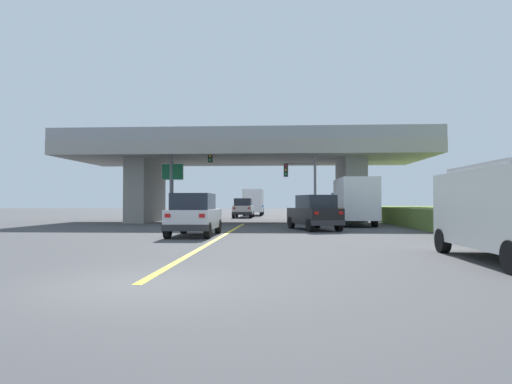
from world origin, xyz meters
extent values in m
plane|color=#424244|center=(0.00, 27.32, 0.00)|extent=(160.00, 160.00, 0.00)
cube|color=gray|center=(0.00, 27.32, 5.53)|extent=(28.22, 10.39, 1.05)
cube|color=gray|center=(-8.34, 27.32, 2.50)|extent=(1.60, 6.24, 5.01)
cube|color=gray|center=(8.34, 27.32, 2.50)|extent=(1.60, 6.24, 5.01)
cube|color=gray|center=(0.00, 22.28, 6.50)|extent=(28.22, 0.20, 0.90)
cube|color=gray|center=(0.00, 32.37, 6.50)|extent=(28.22, 0.20, 0.90)
cube|color=yellow|center=(0.00, 12.30, 0.00)|extent=(0.20, 24.59, 0.01)
cube|color=silver|center=(-1.34, 12.48, 0.81)|extent=(1.99, 4.34, 0.90)
cube|color=#1E232D|center=(-1.34, 12.16, 1.64)|extent=(1.75, 2.39, 0.76)
cube|color=#2D2D30|center=(-1.34, 10.36, 0.50)|extent=(2.03, 0.20, 0.28)
cube|color=red|center=(-2.09, 10.29, 1.03)|extent=(0.24, 0.06, 0.16)
cube|color=red|center=(-0.59, 10.29, 1.03)|extent=(0.24, 0.06, 0.16)
cylinder|color=black|center=(-2.24, 14.10, 0.36)|extent=(0.26, 0.72, 0.72)
cylinder|color=black|center=(-0.45, 14.10, 0.36)|extent=(0.26, 0.72, 0.72)
cylinder|color=black|center=(-2.24, 10.86, 0.36)|extent=(0.26, 0.72, 0.72)
cylinder|color=black|center=(-0.45, 10.86, 0.36)|extent=(0.26, 0.72, 0.72)
cube|color=black|center=(4.68, 17.38, 0.81)|extent=(3.08, 4.66, 0.90)
cube|color=#1E232D|center=(4.78, 17.08, 1.64)|extent=(2.28, 2.75, 0.76)
cube|color=#2D2D30|center=(5.31, 15.38, 0.50)|extent=(1.89, 0.76, 0.28)
cube|color=red|center=(4.65, 15.10, 1.03)|extent=(0.25, 0.13, 0.16)
cube|color=red|center=(6.00, 15.52, 1.03)|extent=(0.25, 0.13, 0.16)
cylinder|color=black|center=(3.40, 18.66, 0.36)|extent=(0.46, 0.76, 0.72)
cylinder|color=black|center=(5.01, 19.16, 0.36)|extent=(0.46, 0.76, 0.72)
cylinder|color=black|center=(4.36, 15.61, 0.36)|extent=(0.46, 0.76, 0.72)
cylinder|color=black|center=(5.96, 16.11, 0.36)|extent=(0.46, 0.76, 0.72)
cube|color=navy|center=(7.82, 25.51, 1.40)|extent=(2.20, 2.00, 1.90)
cube|color=white|center=(7.82, 21.84, 1.83)|extent=(2.31, 5.34, 2.77)
cube|color=#B26619|center=(7.82, 21.84, 1.14)|extent=(2.33, 5.23, 0.24)
cylinder|color=black|center=(6.82, 25.51, 0.45)|extent=(0.30, 0.90, 0.90)
cylinder|color=black|center=(8.82, 25.51, 0.45)|extent=(0.30, 0.90, 0.90)
cylinder|color=black|center=(6.82, 20.50, 0.45)|extent=(0.30, 0.90, 0.90)
cylinder|color=black|center=(8.82, 20.50, 0.45)|extent=(0.30, 0.90, 0.90)
cube|color=silver|center=(8.82, 3.80, 1.43)|extent=(2.00, 5.38, 2.10)
cube|color=black|center=(8.82, 6.39, 1.80)|extent=(1.84, 0.12, 0.80)
cube|color=#99999E|center=(8.82, 3.80, 2.56)|extent=(1.70, 3.77, 0.12)
cylinder|color=black|center=(7.92, 5.94, 0.38)|extent=(0.28, 0.76, 0.76)
cylinder|color=black|center=(9.72, 5.94, 0.38)|extent=(0.28, 0.76, 0.76)
cube|color=silver|center=(-1.16, 37.69, 0.81)|extent=(1.95, 4.42, 0.90)
cube|color=#1E232D|center=(-1.16, 37.36, 1.64)|extent=(1.72, 2.43, 0.76)
cube|color=#2D2D30|center=(-1.16, 35.53, 0.50)|extent=(1.99, 0.20, 0.28)
cube|color=red|center=(-1.89, 35.46, 1.03)|extent=(0.24, 0.06, 0.16)
cube|color=red|center=(-0.43, 35.46, 1.03)|extent=(0.24, 0.06, 0.16)
cylinder|color=black|center=(-2.04, 39.35, 0.36)|extent=(0.26, 0.72, 0.72)
cylinder|color=black|center=(-0.28, 39.35, 0.36)|extent=(0.26, 0.72, 0.72)
cylinder|color=black|center=(-2.04, 36.03, 0.36)|extent=(0.26, 0.72, 0.72)
cylinder|color=black|center=(-0.28, 36.03, 0.36)|extent=(0.26, 0.72, 0.72)
cylinder|color=slate|center=(5.22, 23.28, 2.62)|extent=(0.18, 0.18, 5.24)
cylinder|color=slate|center=(4.17, 23.28, 4.40)|extent=(2.09, 0.12, 0.12)
cube|color=#232326|center=(3.13, 23.28, 3.92)|extent=(0.32, 0.26, 0.96)
sphere|color=red|center=(3.13, 23.13, 4.22)|extent=(0.16, 0.16, 0.16)
sphere|color=gold|center=(3.13, 23.13, 3.92)|extent=(0.16, 0.16, 0.16)
sphere|color=green|center=(3.13, 23.13, 3.62)|extent=(0.16, 0.16, 0.16)
cylinder|color=#56595E|center=(-5.22, 23.16, 3.04)|extent=(0.18, 0.18, 6.08)
cylinder|color=#56595E|center=(-3.77, 23.16, 5.44)|extent=(2.89, 0.12, 0.12)
cube|color=black|center=(-2.33, 23.16, 4.96)|extent=(0.32, 0.26, 0.96)
sphere|color=red|center=(-2.33, 23.01, 5.26)|extent=(0.16, 0.16, 0.16)
sphere|color=gold|center=(-2.33, 23.01, 4.96)|extent=(0.16, 0.16, 0.16)
sphere|color=green|center=(-2.33, 23.01, 4.66)|extent=(0.16, 0.16, 0.16)
cylinder|color=#56595E|center=(-5.68, 25.53, 2.39)|extent=(0.14, 0.14, 4.79)
cube|color=#197242|center=(-5.68, 25.47, 3.99)|extent=(1.65, 0.08, 1.20)
cube|color=white|center=(-5.68, 25.47, 3.99)|extent=(1.73, 0.04, 1.28)
cube|color=silver|center=(-0.61, 48.88, 1.40)|extent=(2.20, 2.00, 1.90)
cube|color=silver|center=(-0.61, 45.45, 1.81)|extent=(2.31, 4.84, 2.72)
cube|color=#195999|center=(-0.61, 45.45, 1.13)|extent=(2.33, 4.75, 0.24)
cylinder|color=black|center=(-1.61, 48.88, 0.45)|extent=(0.30, 0.90, 0.90)
cylinder|color=black|center=(0.39, 48.88, 0.45)|extent=(0.30, 0.90, 0.90)
cylinder|color=black|center=(-1.61, 44.24, 0.45)|extent=(0.30, 0.90, 0.90)
cylinder|color=black|center=(0.39, 44.24, 0.45)|extent=(0.30, 0.90, 0.90)
camera|label=1|loc=(2.79, -8.39, 1.60)|focal=30.93mm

